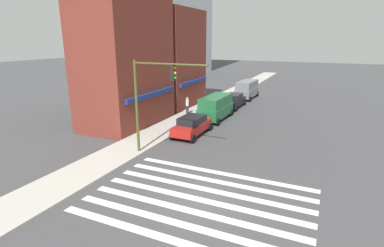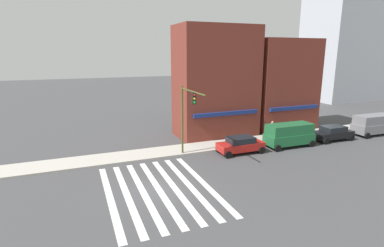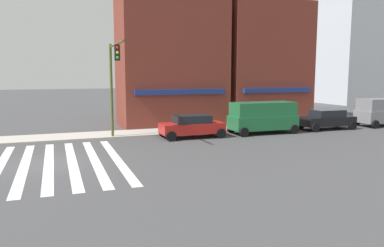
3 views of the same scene
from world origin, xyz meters
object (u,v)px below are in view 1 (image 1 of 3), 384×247
(traffic_signal, at_px, (151,92))
(sedan_red, at_px, (192,125))
(pedestrian_white_shirt, at_px, (187,105))
(sedan_black, at_px, (233,100))
(van_grey, at_px, (247,89))
(van_green, at_px, (216,107))

(traffic_signal, height_order, sedan_red, traffic_signal)
(sedan_red, bearing_deg, pedestrian_white_shirt, 29.17)
(sedan_black, xyz_separation_m, van_grey, (6.13, -0.00, 0.44))
(pedestrian_white_shirt, bearing_deg, traffic_signal, -61.04)
(pedestrian_white_shirt, bearing_deg, van_grey, 89.58)
(van_grey, bearing_deg, sedan_black, -178.46)
(sedan_red, xyz_separation_m, van_green, (5.63, -0.00, 0.44))
(traffic_signal, bearing_deg, van_grey, -1.26)
(traffic_signal, bearing_deg, pedestrian_white_shirt, 13.83)
(sedan_red, distance_m, pedestrian_white_shirt, 6.79)
(van_green, bearing_deg, traffic_signal, 178.27)
(van_green, xyz_separation_m, van_grey, (12.01, 0.00, 0.00))
(van_green, bearing_deg, sedan_black, 0.93)
(traffic_signal, xyz_separation_m, sedan_black, (16.73, -0.50, -3.56))
(sedan_red, distance_m, sedan_black, 11.51)
(sedan_black, bearing_deg, van_green, -179.07)
(van_green, height_order, van_grey, same)
(traffic_signal, distance_m, pedestrian_white_shirt, 11.98)
(van_green, height_order, pedestrian_white_shirt, van_green)
(van_green, height_order, sedan_black, van_green)
(traffic_signal, relative_size, pedestrian_white_shirt, 3.62)
(van_green, bearing_deg, van_grey, 0.93)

